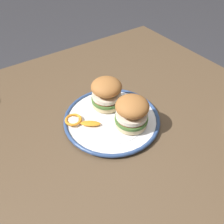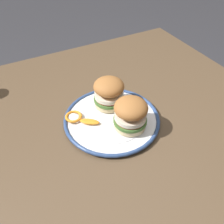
# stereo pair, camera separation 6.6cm
# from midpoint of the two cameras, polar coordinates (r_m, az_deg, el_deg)

# --- Properties ---
(ground_plane) EXTENTS (8.00, 8.00, 0.00)m
(ground_plane) POSITION_cam_midpoint_polar(r_m,az_deg,el_deg) (1.41, -1.77, -23.70)
(ground_plane) COLOR #333338
(dining_table) EXTENTS (1.17, 1.04, 0.74)m
(dining_table) POSITION_cam_midpoint_polar(r_m,az_deg,el_deg) (0.86, -2.68, -6.35)
(dining_table) COLOR brown
(dining_table) RESTS_ON ground
(dinner_plate) EXTENTS (0.32, 0.32, 0.02)m
(dinner_plate) POSITION_cam_midpoint_polar(r_m,az_deg,el_deg) (0.78, -2.44, -1.75)
(dinner_plate) COLOR white
(dinner_plate) RESTS_ON dining_table
(sandwich_half_left) EXTENTS (0.11, 0.11, 0.10)m
(sandwich_half_left) POSITION_cam_midpoint_polar(r_m,az_deg,el_deg) (0.79, -3.72, 4.63)
(sandwich_half_left) COLOR beige
(sandwich_half_left) RESTS_ON dinner_plate
(sandwich_half_right) EXTENTS (0.11, 0.11, 0.10)m
(sandwich_half_right) POSITION_cam_midpoint_polar(r_m,az_deg,el_deg) (0.72, 2.16, -0.10)
(sandwich_half_right) COLOR beige
(sandwich_half_right) RESTS_ON dinner_plate
(orange_peel_curled) EXTENTS (0.07, 0.07, 0.01)m
(orange_peel_curled) POSITION_cam_midpoint_polar(r_m,az_deg,el_deg) (0.77, -11.73, -1.96)
(orange_peel_curled) COLOR orange
(orange_peel_curled) RESTS_ON dinner_plate
(orange_peel_strip_long) EXTENTS (0.07, 0.06, 0.01)m
(orange_peel_strip_long) POSITION_cam_midpoint_polar(r_m,az_deg,el_deg) (0.75, -7.71, -2.90)
(orange_peel_strip_long) COLOR orange
(orange_peel_strip_long) RESTS_ON dinner_plate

